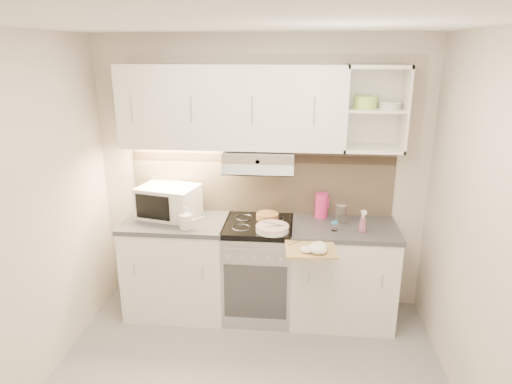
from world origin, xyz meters
TOP-DOWN VIEW (x-y plane):
  - room_shell at (0.00, 0.37)m, footprint 3.04×2.84m
  - base_cabinet_left at (-0.75, 1.10)m, footprint 0.90×0.60m
  - worktop_left at (-0.75, 1.10)m, footprint 0.92×0.62m
  - base_cabinet_right at (0.75, 1.10)m, footprint 0.90×0.60m
  - worktop_right at (0.75, 1.10)m, footprint 0.92×0.62m
  - electric_range at (0.00, 1.10)m, footprint 0.60×0.60m
  - microwave at (-0.83, 1.19)m, footprint 0.58×0.48m
  - watering_can at (-0.60, 0.93)m, footprint 0.23×0.12m
  - plate_stack at (0.13, 0.93)m, footprint 0.28×0.28m
  - bread_loaf at (0.07, 1.22)m, footprint 0.20×0.20m
  - pink_pitcher at (0.56, 1.30)m, footprint 0.12×0.11m
  - glass_jar at (0.72, 1.14)m, footprint 0.10×0.10m
  - spice_jar at (0.66, 0.99)m, footprint 0.05×0.05m
  - spray_bottle at (0.89, 0.99)m, footprint 0.08×0.08m
  - cutting_board at (0.45, 0.66)m, footprint 0.42×0.38m
  - dish_towel at (0.49, 0.63)m, footprint 0.30×0.28m

SIDE VIEW (x-z plane):
  - base_cabinet_left at x=-0.75m, z-range 0.00..0.86m
  - base_cabinet_right at x=0.75m, z-range 0.00..0.86m
  - electric_range at x=0.00m, z-range 0.00..0.90m
  - cutting_board at x=0.45m, z-range 0.86..0.88m
  - worktop_left at x=-0.75m, z-range 0.86..0.90m
  - worktop_right at x=0.75m, z-range 0.86..0.90m
  - dish_towel at x=0.49m, z-range 0.88..0.95m
  - bread_loaf at x=0.07m, z-range 0.90..0.95m
  - plate_stack at x=0.13m, z-range 0.90..0.96m
  - spice_jar at x=0.66m, z-range 0.90..0.98m
  - watering_can at x=-0.60m, z-range 0.87..1.07m
  - spray_bottle at x=0.89m, z-range 0.88..1.08m
  - glass_jar at x=0.72m, z-range 0.90..1.10m
  - pink_pitcher at x=0.56m, z-range 0.90..1.13m
  - microwave at x=-0.83m, z-range 0.90..1.19m
  - room_shell at x=0.00m, z-range 0.37..2.89m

